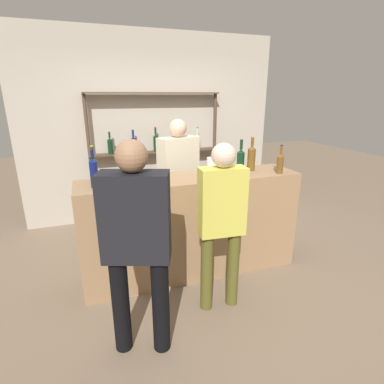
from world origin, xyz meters
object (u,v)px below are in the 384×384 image
(counter_bottle_3, at_px, (241,159))
(customer_left, at_px, (137,238))
(cork_jar, at_px, (213,165))
(server_behind_counter, at_px, (179,175))
(counter_bottle_1, at_px, (251,157))
(customer_center, at_px, (222,216))
(counter_bottle_0, at_px, (94,172))
(wine_glass, at_px, (216,165))
(counter_bottle_4, at_px, (94,168))
(counter_bottle_2, at_px, (280,163))

(counter_bottle_3, distance_m, customer_left, 1.71)
(counter_bottle_3, relative_size, customer_left, 0.21)
(cork_jar, height_order, server_behind_counter, server_behind_counter)
(counter_bottle_1, bearing_deg, customer_center, -133.66)
(counter_bottle_1, height_order, counter_bottle_3, counter_bottle_1)
(cork_jar, distance_m, customer_center, 0.85)
(counter_bottle_0, xyz_separation_m, customer_left, (0.23, -0.86, -0.29))
(counter_bottle_3, xyz_separation_m, wine_glass, (-0.36, -0.12, -0.02))
(counter_bottle_1, xyz_separation_m, wine_glass, (-0.45, -0.06, -0.04))
(counter_bottle_0, distance_m, customer_left, 0.93)
(counter_bottle_4, bearing_deg, counter_bottle_0, -91.43)
(counter_bottle_4, xyz_separation_m, cork_jar, (1.23, -0.01, -0.06))
(counter_bottle_2, relative_size, customer_center, 0.20)
(wine_glass, bearing_deg, customer_left, -137.36)
(counter_bottle_3, relative_size, wine_glass, 2.41)
(counter_bottle_0, bearing_deg, wine_glass, 2.22)
(counter_bottle_2, bearing_deg, customer_center, -151.47)
(counter_bottle_3, height_order, cork_jar, counter_bottle_3)
(counter_bottle_1, height_order, customer_center, customer_center)
(counter_bottle_2, height_order, wine_glass, counter_bottle_2)
(counter_bottle_3, relative_size, cork_jar, 2.14)
(wine_glass, bearing_deg, server_behind_counter, 106.77)
(counter_bottle_0, bearing_deg, server_behind_counter, 35.78)
(wine_glass, bearing_deg, counter_bottle_2, -13.18)
(counter_bottle_3, xyz_separation_m, customer_left, (-1.34, -1.03, -0.27))
(counter_bottle_4, relative_size, server_behind_counter, 0.22)
(cork_jar, relative_size, server_behind_counter, 0.10)
(counter_bottle_2, xyz_separation_m, counter_bottle_3, (-0.32, 0.28, 0.01))
(customer_center, bearing_deg, wine_glass, -14.05)
(wine_glass, relative_size, server_behind_counter, 0.09)
(counter_bottle_1, bearing_deg, wine_glass, -172.89)
(cork_jar, xyz_separation_m, server_behind_counter, (-0.23, 0.56, -0.23))
(counter_bottle_4, relative_size, customer_center, 0.23)
(counter_bottle_3, distance_m, cork_jar, 0.34)
(counter_bottle_0, relative_size, counter_bottle_3, 1.04)
(counter_bottle_0, height_order, server_behind_counter, server_behind_counter)
(counter_bottle_2, bearing_deg, counter_bottle_4, 171.08)
(counter_bottle_1, distance_m, counter_bottle_3, 0.12)
(counter_bottle_4, bearing_deg, counter_bottle_2, -8.92)
(counter_bottle_4, height_order, customer_left, customer_left)
(counter_bottle_3, relative_size, counter_bottle_4, 0.96)
(counter_bottle_3, bearing_deg, customer_left, -142.46)
(counter_bottle_2, xyz_separation_m, cork_jar, (-0.66, 0.28, -0.04))
(server_behind_counter, distance_m, customer_center, 1.33)
(counter_bottle_1, distance_m, wine_glass, 0.46)
(counter_bottle_0, height_order, cork_jar, counter_bottle_0)
(counter_bottle_0, height_order, customer_left, customer_left)
(wine_glass, xyz_separation_m, server_behind_counter, (-0.20, 0.68, -0.26))
(counter_bottle_0, bearing_deg, customer_center, -30.98)
(counter_bottle_1, xyz_separation_m, counter_bottle_3, (-0.10, 0.07, -0.02))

